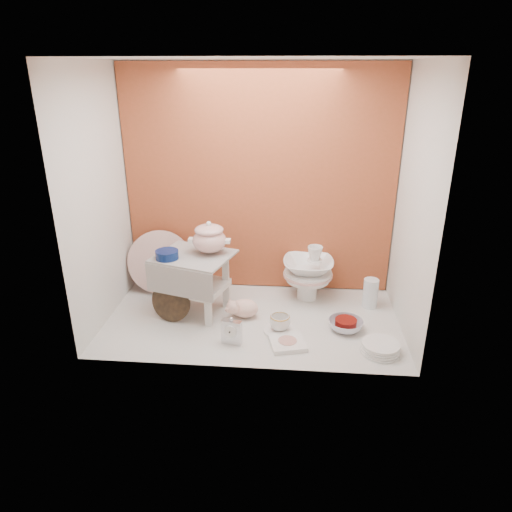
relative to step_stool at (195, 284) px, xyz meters
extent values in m
plane|color=silver|center=(0.37, -0.08, -0.19)|extent=(1.80, 1.80, 0.00)
cube|color=#A54729|center=(0.37, 0.42, 0.56)|extent=(1.80, 0.06, 1.50)
cube|color=silver|center=(-0.53, -0.08, 0.56)|extent=(0.06, 1.00, 1.50)
cube|color=silver|center=(1.27, -0.08, 0.56)|extent=(0.06, 1.00, 1.50)
cube|color=white|center=(0.37, -0.08, 1.31)|extent=(1.80, 1.00, 0.06)
cylinder|color=#0A1C50|center=(-0.15, -0.07, 0.22)|extent=(0.14, 0.14, 0.05)
imported|color=silver|center=(-0.26, 0.28, -0.06)|extent=(0.29, 0.29, 0.27)
cube|color=silver|center=(0.28, -0.36, -0.11)|extent=(0.12, 0.06, 0.17)
ellipsoid|color=beige|center=(0.32, -0.06, -0.13)|extent=(0.25, 0.20, 0.13)
cylinder|color=white|center=(0.54, -0.21, -0.19)|extent=(0.23, 0.23, 0.01)
imported|color=white|center=(0.54, -0.21, -0.13)|extent=(0.13, 0.13, 0.09)
cube|color=white|center=(0.59, -0.35, -0.18)|extent=(0.23, 0.23, 0.03)
cylinder|color=white|center=(1.10, -0.38, -0.16)|extent=(0.27, 0.27, 0.06)
imported|color=silver|center=(0.93, -0.15, -0.16)|extent=(0.27, 0.27, 0.06)
cylinder|color=silver|center=(1.12, 0.15, -0.10)|extent=(0.11, 0.11, 0.19)
camera|label=1|loc=(0.61, -2.60, 1.27)|focal=32.61mm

